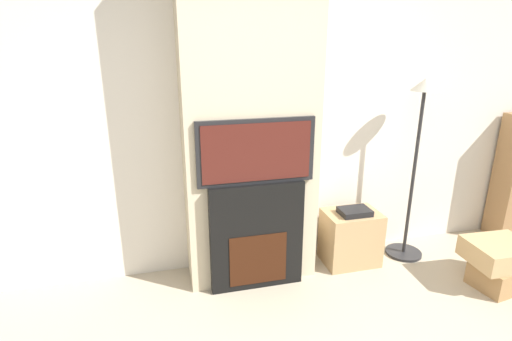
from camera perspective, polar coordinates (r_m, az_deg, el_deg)
wall_back at (r=3.27m, az=-1.79°, el=8.39°), size 6.00×0.06×2.70m
chimney_breast at (r=3.06m, az=-0.88°, el=7.70°), size 1.03×0.38×2.70m
fireplace at (r=3.19m, az=0.01°, el=-9.30°), size 0.74×0.15×0.88m
television at (r=2.93m, az=0.02°, el=2.73°), size 0.89×0.07×0.49m
floor_lamp at (r=3.69m, az=21.97°, el=2.65°), size 0.32×0.32×1.61m
box_stack at (r=3.81m, az=31.35°, el=-11.09°), size 0.50×0.44×0.37m
media_stand at (r=3.67m, az=13.37°, el=-9.19°), size 0.47×0.34×0.53m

